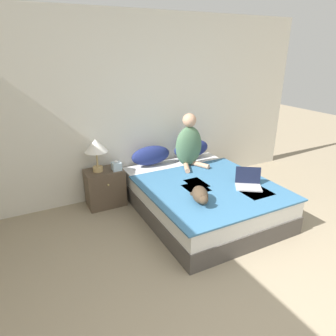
# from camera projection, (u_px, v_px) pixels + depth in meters

# --- Properties ---
(wall_back) EXTENTS (5.78, 0.05, 2.55)m
(wall_back) POSITION_uv_depth(u_px,v_px,m) (133.00, 109.00, 4.24)
(wall_back) COLOR beige
(wall_back) RESTS_ON ground_plane
(bed) EXTENTS (1.60, 1.98, 0.46)m
(bed) POSITION_uv_depth(u_px,v_px,m) (202.00, 197.00, 3.98)
(bed) COLOR #4C4742
(bed) RESTS_ON ground_plane
(pillow_near) EXTENTS (0.60, 0.21, 0.29)m
(pillow_near) POSITION_uv_depth(u_px,v_px,m) (151.00, 155.00, 4.41)
(pillow_near) COLOR navy
(pillow_near) RESTS_ON bed
(pillow_far) EXTENTS (0.60, 0.21, 0.29)m
(pillow_far) POSITION_uv_depth(u_px,v_px,m) (191.00, 149.00, 4.70)
(pillow_far) COLOR navy
(pillow_far) RESTS_ON bed
(person_sitting) EXTENTS (0.42, 0.41, 0.77)m
(person_sitting) POSITION_uv_depth(u_px,v_px,m) (189.00, 144.00, 4.32)
(person_sitting) COLOR #476B4C
(person_sitting) RESTS_ON bed
(cat_tabby) EXTENTS (0.29, 0.43, 0.17)m
(cat_tabby) POSITION_uv_depth(u_px,v_px,m) (200.00, 195.00, 3.34)
(cat_tabby) COLOR #473828
(cat_tabby) RESTS_ON bed
(laptop_open) EXTENTS (0.40, 0.39, 0.22)m
(laptop_open) POSITION_uv_depth(u_px,v_px,m) (248.00, 183.00, 3.73)
(laptop_open) COLOR #B7B7BC
(laptop_open) RESTS_ON bed
(nightstand) EXTENTS (0.51, 0.37, 0.52)m
(nightstand) POSITION_uv_depth(u_px,v_px,m) (105.00, 188.00, 4.18)
(nightstand) COLOR brown
(nightstand) RESTS_ON ground_plane
(table_lamp) EXTENTS (0.31, 0.31, 0.45)m
(table_lamp) POSITION_uv_depth(u_px,v_px,m) (96.00, 147.00, 3.92)
(table_lamp) COLOR tan
(table_lamp) RESTS_ON nightstand
(tissue_box) EXTENTS (0.12, 0.12, 0.14)m
(tissue_box) POSITION_uv_depth(u_px,v_px,m) (117.00, 166.00, 4.07)
(tissue_box) COLOR silver
(tissue_box) RESTS_ON nightstand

